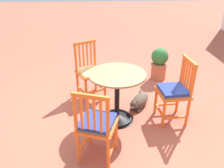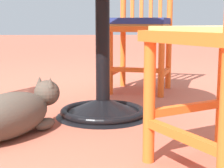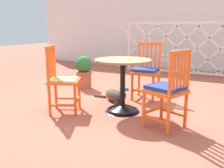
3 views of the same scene
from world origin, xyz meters
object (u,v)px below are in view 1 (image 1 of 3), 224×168
(cafe_table, at_px, (117,102))
(orange_chair_tucked_in, at_px, (175,92))
(terracotta_planter, at_px, (159,63))
(orange_chair_at_corner, at_px, (97,125))
(orange_chair_by_planter, at_px, (90,72))
(tabby_cat, at_px, (139,101))
(pet_water_bowl, at_px, (182,96))

(cafe_table, height_order, orange_chair_tucked_in, orange_chair_tucked_in)
(terracotta_planter, bearing_deg, cafe_table, -35.68)
(orange_chair_at_corner, relative_size, orange_chair_by_planter, 1.00)
(tabby_cat, distance_m, terracotta_planter, 1.13)
(orange_chair_tucked_in, height_order, terracotta_planter, orange_chair_tucked_in)
(cafe_table, relative_size, pet_water_bowl, 4.47)
(orange_chair_tucked_in, bearing_deg, terracotta_planter, 174.32)
(orange_chair_at_corner, bearing_deg, terracotta_planter, 148.75)
(cafe_table, xyz_separation_m, terracotta_planter, (-1.28, 0.92, 0.04))
(orange_chair_tucked_in, xyz_separation_m, terracotta_planter, (-1.32, 0.13, -0.12))
(orange_chair_tucked_in, bearing_deg, tabby_cat, -130.58)
(cafe_table, distance_m, orange_chair_at_corner, 0.77)
(tabby_cat, height_order, pet_water_bowl, tabby_cat)
(pet_water_bowl, bearing_deg, orange_chair_at_corner, -49.14)
(orange_chair_at_corner, height_order, tabby_cat, orange_chair_at_corner)
(orange_chair_by_planter, xyz_separation_m, tabby_cat, (0.42, 0.76, -0.34))
(cafe_table, bearing_deg, orange_chair_by_planter, -152.14)
(orange_chair_tucked_in, distance_m, tabby_cat, 0.64)
(orange_chair_tucked_in, xyz_separation_m, tabby_cat, (-0.35, -0.41, -0.35))
(terracotta_planter, height_order, pet_water_bowl, terracotta_planter)
(orange_chair_at_corner, xyz_separation_m, terracotta_planter, (-1.98, 1.20, -0.12))
(tabby_cat, bearing_deg, orange_chair_by_planter, -118.60)
(orange_chair_at_corner, bearing_deg, tabby_cat, 146.81)
(pet_water_bowl, bearing_deg, cafe_table, -64.98)
(orange_chair_by_planter, bearing_deg, tabby_cat, 61.40)
(orange_chair_by_planter, bearing_deg, cafe_table, 27.86)
(orange_chair_at_corner, xyz_separation_m, orange_chair_by_planter, (-1.43, -0.10, -0.01))
(orange_chair_at_corner, distance_m, terracotta_planter, 2.32)
(orange_chair_at_corner, bearing_deg, orange_chair_tucked_in, 121.77)
(orange_chair_tucked_in, bearing_deg, orange_chair_at_corner, -58.23)
(orange_chair_by_planter, bearing_deg, orange_chair_at_corner, 4.06)
(cafe_table, height_order, orange_chair_at_corner, orange_chair_at_corner)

